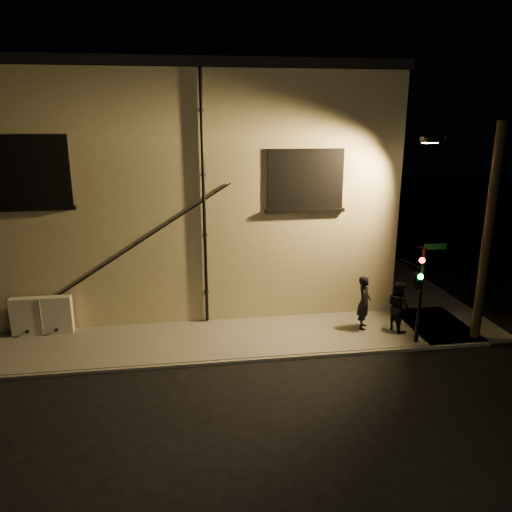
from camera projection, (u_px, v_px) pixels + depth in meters
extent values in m
plane|color=black|center=(273.00, 360.00, 14.93)|extent=(90.00, 90.00, 0.00)
cube|color=#66645C|center=(172.00, 342.00, 15.91)|extent=(20.00, 3.00, 0.12)
cube|color=#66645C|center=(378.00, 270.00, 23.45)|extent=(3.00, 16.00, 0.12)
cube|color=#C8BD8F|center=(170.00, 181.00, 21.91)|extent=(16.00, 12.00, 8.50)
cube|color=black|center=(165.00, 75.00, 20.72)|extent=(16.20, 12.20, 0.30)
cube|color=black|center=(33.00, 171.00, 15.30)|extent=(2.20, 0.10, 2.20)
cube|color=black|center=(33.00, 171.00, 15.32)|extent=(1.98, 0.05, 1.98)
cube|color=black|center=(305.00, 179.00, 16.64)|extent=(2.60, 0.10, 2.00)
cube|color=#A5B28C|center=(305.00, 179.00, 16.65)|extent=(2.38, 0.05, 1.78)
cylinder|color=black|center=(204.00, 202.00, 16.28)|extent=(0.11, 0.11, 8.30)
cylinder|color=black|center=(138.00, 243.00, 16.35)|extent=(5.96, 0.04, 3.75)
cylinder|color=black|center=(141.00, 241.00, 16.35)|extent=(5.96, 0.04, 3.75)
cube|color=silver|center=(42.00, 316.00, 16.27)|extent=(1.92, 0.32, 1.26)
imported|color=black|center=(364.00, 302.00, 16.63)|extent=(0.66, 0.78, 1.83)
imported|color=black|center=(398.00, 306.00, 16.49)|extent=(0.87, 0.99, 1.70)
cylinder|color=black|center=(420.00, 296.00, 15.43)|extent=(0.12, 0.12, 3.06)
imported|color=black|center=(417.00, 278.00, 15.11)|extent=(0.77, 1.89, 0.74)
sphere|color=#FF140C|center=(422.00, 260.00, 14.78)|extent=(0.17, 0.17, 0.17)
sphere|color=#14FF3F|center=(421.00, 277.00, 14.92)|extent=(0.17, 0.17, 0.17)
cube|color=#0C4C1E|center=(436.00, 247.00, 15.05)|extent=(0.70, 0.03, 0.18)
cylinder|color=black|center=(487.00, 237.00, 15.29)|extent=(0.29, 0.29, 6.91)
cylinder|color=black|center=(464.00, 137.00, 14.90)|extent=(1.76, 0.96, 0.10)
cube|color=black|center=(430.00, 139.00, 15.33)|extent=(0.55, 0.28, 0.18)
cube|color=#FFC672|center=(430.00, 143.00, 15.36)|extent=(0.42, 0.20, 0.04)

